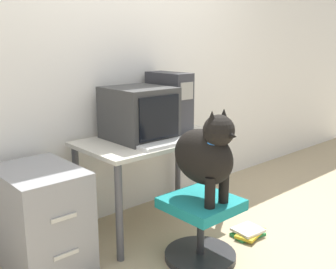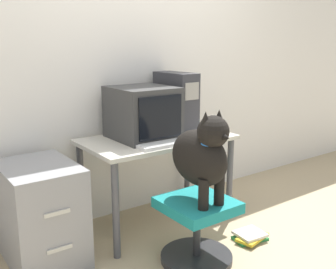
{
  "view_description": "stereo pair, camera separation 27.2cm",
  "coord_description": "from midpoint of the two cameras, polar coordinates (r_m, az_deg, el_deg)",
  "views": [
    {
      "loc": [
        -1.87,
        -1.94,
        1.43
      ],
      "look_at": [
        -0.1,
        0.04,
        0.8
      ],
      "focal_mm": 42.0,
      "sensor_mm": 36.0,
      "label": 1
    },
    {
      "loc": [
        -1.66,
        -2.11,
        1.43
      ],
      "look_at": [
        -0.1,
        0.04,
        0.8
      ],
      "focal_mm": 42.0,
      "sensor_mm": 36.0,
      "label": 2
    }
  ],
  "objects": [
    {
      "name": "ground_plane",
      "position": [
        3.04,
        4.75,
        -14.8
      ],
      "size": [
        12.0,
        12.0,
        0.0
      ],
      "primitive_type": "plane",
      "color": "tan"
    },
    {
      "name": "wall_back",
      "position": [
        3.26,
        -3.19,
        10.98
      ],
      "size": [
        8.0,
        0.05,
        2.6
      ],
      "color": "white",
      "rests_on": "ground_plane"
    },
    {
      "name": "desk",
      "position": [
        3.05,
        0.97,
        -2.23
      ],
      "size": [
        1.15,
        0.65,
        0.71
      ],
      "color": "beige",
      "rests_on": "ground_plane"
    },
    {
      "name": "crt_monitor",
      "position": [
        2.97,
        -1.08,
        3.15
      ],
      "size": [
        0.44,
        0.48,
        0.39
      ],
      "color": "#383838",
      "rests_on": "desk"
    },
    {
      "name": "pc_tower",
      "position": [
        3.23,
        3.55,
        4.74
      ],
      "size": [
        0.18,
        0.42,
        0.48
      ],
      "color": "#333338",
      "rests_on": "desk"
    },
    {
      "name": "keyboard",
      "position": [
        2.8,
        2.68,
        -1.3
      ],
      "size": [
        0.46,
        0.15,
        0.03
      ],
      "color": "silver",
      "rests_on": "desk"
    },
    {
      "name": "computer_mouse",
      "position": [
        2.99,
        7.27,
        -0.34
      ],
      "size": [
        0.07,
        0.04,
        0.04
      ],
      "color": "#333333",
      "rests_on": "desk"
    },
    {
      "name": "office_chair",
      "position": [
        2.67,
        7.21,
        -13.25
      ],
      "size": [
        0.48,
        0.48,
        0.43
      ],
      "color": "#262628",
      "rests_on": "ground_plane"
    },
    {
      "name": "dog",
      "position": [
        2.47,
        8.1,
        -2.89
      ],
      "size": [
        0.24,
        0.49,
        0.61
      ],
      "color": "black",
      "rests_on": "office_chair"
    },
    {
      "name": "filing_cabinet",
      "position": [
        2.72,
        -15.22,
        -11.02
      ],
      "size": [
        0.45,
        0.63,
        0.66
      ],
      "color": "gray",
      "rests_on": "ground_plane"
    },
    {
      "name": "book_stack_floor",
      "position": [
        3.08,
        14.49,
        -14.18
      ],
      "size": [
        0.27,
        0.22,
        0.06
      ],
      "color": "#2D8C47",
      "rests_on": "ground_plane"
    }
  ]
}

